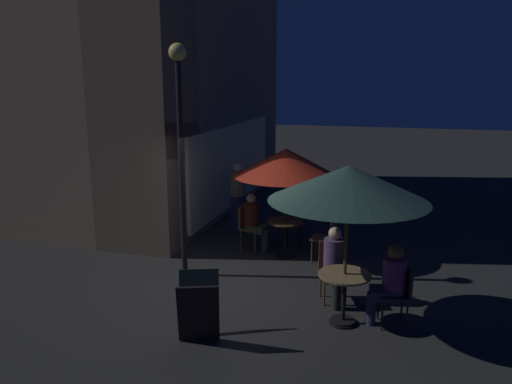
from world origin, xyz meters
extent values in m
plane|color=#272828|center=(0.00, 0.00, 0.00)|extent=(60.00, 60.00, 0.00)
cube|color=gray|center=(5.43, 2.30, 4.15)|extent=(8.64, 1.67, 8.31)
cube|color=gray|center=(1.95, 4.67, 4.15)|extent=(1.67, 6.41, 8.31)
cube|color=beige|center=(5.00, 1.42, 1.25)|extent=(6.05, 0.08, 2.10)
cylinder|color=black|center=(0.42, 0.83, 1.91)|extent=(0.10, 0.10, 3.81)
sphere|color=#F6DB6D|center=(0.42, 0.83, 3.90)|extent=(0.30, 0.30, 0.30)
cube|color=black|center=(-1.44, -0.23, 0.45)|extent=(0.45, 0.61, 0.88)
cube|color=black|center=(-1.78, -0.36, 0.45)|extent=(0.45, 0.61, 0.88)
cylinder|color=black|center=(-0.63, -2.13, 0.01)|extent=(0.40, 0.40, 0.03)
cylinder|color=black|center=(-0.63, -2.13, 0.37)|extent=(0.06, 0.06, 0.74)
cylinder|color=olive|center=(-0.63, -2.13, 0.75)|extent=(0.75, 0.75, 0.03)
cylinder|color=black|center=(1.89, -0.69, 0.01)|extent=(0.40, 0.40, 0.03)
cylinder|color=black|center=(1.89, -0.69, 0.35)|extent=(0.06, 0.06, 0.70)
cylinder|color=brown|center=(1.89, -0.69, 0.71)|extent=(0.71, 0.71, 0.03)
cylinder|color=black|center=(-0.63, -2.13, 0.03)|extent=(0.36, 0.36, 0.06)
cylinder|color=#4D3C1E|center=(-0.63, -2.13, 1.14)|extent=(0.05, 0.05, 2.28)
cone|color=#2A4940|center=(-0.63, -2.13, 2.09)|extent=(2.22, 2.22, 0.50)
cylinder|color=black|center=(1.89, -0.69, 0.03)|extent=(0.36, 0.36, 0.06)
cylinder|color=#4B321E|center=(1.89, -0.69, 1.06)|extent=(0.05, 0.05, 2.12)
cone|color=#9F2415|center=(1.89, -0.69, 1.90)|extent=(2.03, 2.03, 0.54)
cylinder|color=black|center=(-0.69, -2.68, 0.23)|extent=(0.03, 0.03, 0.47)
cylinder|color=black|center=(-0.35, -2.61, 0.23)|extent=(0.03, 0.03, 0.47)
cylinder|color=black|center=(-0.62, -3.01, 0.23)|extent=(0.03, 0.03, 0.47)
cylinder|color=black|center=(-0.28, -2.94, 0.23)|extent=(0.03, 0.03, 0.47)
cube|color=black|center=(-0.49, -2.81, 0.48)|extent=(0.51, 0.51, 0.03)
cube|color=black|center=(-0.45, -3.00, 0.70)|extent=(0.43, 0.13, 0.39)
cylinder|color=#5A2E1A|center=(-0.02, -2.10, 0.21)|extent=(0.03, 0.03, 0.43)
cylinder|color=#5A2E1A|center=(-0.13, -1.78, 0.21)|extent=(0.03, 0.03, 0.43)
cylinder|color=#5A2E1A|center=(0.30, -1.99, 0.21)|extent=(0.03, 0.03, 0.43)
cylinder|color=#5A2E1A|center=(0.19, -1.68, 0.21)|extent=(0.03, 0.03, 0.43)
cube|color=#5A2E1A|center=(0.09, -1.89, 0.45)|extent=(0.53, 0.53, 0.04)
cube|color=#5A2E1A|center=(0.26, -1.83, 0.70)|extent=(0.17, 0.41, 0.48)
cylinder|color=brown|center=(2.15, -0.14, 0.23)|extent=(0.03, 0.03, 0.46)
cylinder|color=brown|center=(1.83, -0.08, 0.23)|extent=(0.03, 0.03, 0.46)
cylinder|color=brown|center=(2.20, 0.18, 0.23)|extent=(0.03, 0.03, 0.46)
cylinder|color=brown|center=(1.88, 0.23, 0.23)|extent=(0.03, 0.03, 0.46)
cube|color=brown|center=(2.01, 0.05, 0.48)|extent=(0.46, 0.46, 0.04)
cube|color=brown|center=(2.04, 0.22, 0.72)|extent=(0.40, 0.11, 0.45)
cylinder|color=brown|center=(1.67, -1.27, 0.22)|extent=(0.03, 0.03, 0.45)
cylinder|color=brown|center=(2.01, -1.30, 0.22)|extent=(0.03, 0.03, 0.45)
cylinder|color=brown|center=(1.64, -1.61, 0.22)|extent=(0.03, 0.03, 0.45)
cylinder|color=brown|center=(1.98, -1.64, 0.22)|extent=(0.03, 0.03, 0.45)
cube|color=brown|center=(1.83, -1.46, 0.46)|extent=(0.46, 0.46, 0.04)
cube|color=brown|center=(1.81, -1.65, 0.67)|extent=(0.43, 0.08, 0.38)
cylinder|color=black|center=(2.42, -0.86, 0.22)|extent=(0.03, 0.03, 0.44)
cylinder|color=black|center=(2.43, -0.55, 0.22)|extent=(0.03, 0.03, 0.44)
cylinder|color=black|center=(2.74, -0.87, 0.22)|extent=(0.03, 0.03, 0.44)
cylinder|color=black|center=(2.75, -0.55, 0.22)|extent=(0.03, 0.03, 0.44)
cube|color=black|center=(2.58, -0.71, 0.46)|extent=(0.40, 0.40, 0.04)
cube|color=black|center=(2.76, -0.71, 0.70)|extent=(0.05, 0.39, 0.45)
cube|color=#2D2E4F|center=(-0.51, -2.68, 0.49)|extent=(0.40, 0.42, 0.14)
cylinder|color=#2D2E4F|center=(-0.55, -2.52, 0.24)|extent=(0.14, 0.14, 0.49)
cylinder|color=#5F3168|center=(-0.49, -2.81, 0.75)|extent=(0.33, 0.33, 0.52)
sphere|color=brown|center=(-0.49, -2.81, 1.11)|extent=(0.22, 0.22, 0.22)
cube|color=black|center=(-0.05, -1.93, 0.49)|extent=(0.45, 0.43, 0.14)
cylinder|color=black|center=(-0.20, -1.98, 0.24)|extent=(0.14, 0.14, 0.49)
cylinder|color=#513D61|center=(0.09, -1.89, 0.76)|extent=(0.33, 0.33, 0.55)
sphere|color=beige|center=(0.09, -1.89, 1.13)|extent=(0.20, 0.20, 0.20)
cube|color=#334835|center=(1.99, -0.09, 0.49)|extent=(0.38, 0.41, 0.14)
cylinder|color=#334835|center=(1.97, -0.25, 0.24)|extent=(0.14, 0.14, 0.49)
cylinder|color=#4E2116|center=(2.01, 0.05, 0.75)|extent=(0.33, 0.33, 0.53)
sphere|color=beige|center=(2.01, 0.05, 1.11)|extent=(0.20, 0.20, 0.20)
cylinder|color=#292A50|center=(3.11, 0.70, 0.44)|extent=(0.30, 0.30, 0.88)
cylinder|color=gray|center=(3.11, 0.70, 1.16)|extent=(0.36, 0.36, 0.55)
sphere|color=beige|center=(3.11, 0.70, 1.52)|extent=(0.20, 0.20, 0.20)
camera|label=1|loc=(-7.36, -2.77, 3.48)|focal=34.98mm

